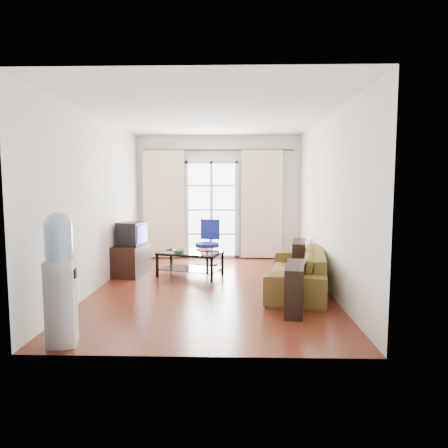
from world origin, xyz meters
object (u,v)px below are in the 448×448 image
Objects in this scene: coffee_table at (190,260)px; task_chair at (208,254)px; tv_stand at (131,260)px; sofa at (297,270)px; water_cooler at (60,276)px; crt_tv at (131,234)px.

coffee_table is 1.29× the size of task_chair.
task_chair reaches higher than tv_stand.
task_chair is (-1.50, 1.53, -0.03)m from sofa.
coffee_table is 0.89× the size of water_cooler.
task_chair is at bearing 33.49° from tv_stand.
tv_stand is 0.54× the size of water_cooler.
crt_tv is (-2.86, 0.96, 0.44)m from sofa.
crt_tv is at bearing -98.04° from sofa.
task_chair reaches higher than coffee_table.
coffee_table is at bearing 10.31° from crt_tv.
coffee_table is 1.19m from crt_tv.
coffee_table is 1.64× the size of tv_stand.
sofa is at bearing 25.88° from water_cooler.
water_cooler is at bearing -107.42° from coffee_table.
crt_tv is 0.57× the size of task_chair.
crt_tv is (-1.09, 0.09, 0.47)m from coffee_table.
sofa is at bearing -3.72° from crt_tv.
task_chair is (0.27, 0.66, -0.00)m from coffee_table.
coffee_table is 3.28m from water_cooler.
crt_tv reaches higher than task_chair.
sofa is at bearing -26.30° from coffee_table.
task_chair is 3.99m from water_cooler.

